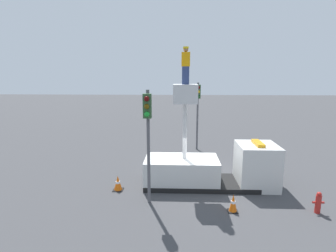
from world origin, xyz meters
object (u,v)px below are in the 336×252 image
(worker, at_px, (186,66))
(traffic_light_across, at_px, (198,103))
(bucket_truck, at_px, (211,167))
(traffic_cone_rear, at_px, (118,183))
(fire_hydrant, at_px, (318,203))
(traffic_cone_curbside, at_px, (233,203))
(traffic_light_pole, at_px, (148,125))

(worker, xyz_separation_m, traffic_light_across, (1.10, 6.43, -2.46))
(bucket_truck, height_order, traffic_cone_rear, bucket_truck)
(traffic_cone_rear, bearing_deg, traffic_light_across, 58.72)
(worker, bearing_deg, traffic_light_across, 80.33)
(bucket_truck, height_order, worker, worker)
(fire_hydrant, bearing_deg, worker, 154.46)
(traffic_light_across, bearing_deg, fire_hydrant, -64.29)
(bucket_truck, height_order, traffic_cone_curbside, bucket_truck)
(fire_hydrant, relative_size, traffic_cone_curbside, 1.20)
(traffic_light_across, distance_m, traffic_cone_curbside, 9.65)
(worker, bearing_deg, bucket_truck, 0.00)
(worker, height_order, traffic_light_pole, worker)
(bucket_truck, xyz_separation_m, traffic_cone_rear, (-4.65, -0.77, -0.65))
(traffic_light_pole, height_order, fire_hydrant, traffic_light_pole)
(traffic_cone_rear, distance_m, traffic_cone_curbside, 5.57)
(traffic_light_across, distance_m, fire_hydrant, 10.49)
(fire_hydrant, distance_m, traffic_cone_curbside, 3.47)
(bucket_truck, height_order, traffic_light_pole, bucket_truck)
(worker, xyz_separation_m, traffic_cone_rear, (-3.28, -0.77, -5.68))
(traffic_light_across, height_order, traffic_cone_curbside, traffic_light_across)
(traffic_light_across, relative_size, fire_hydrant, 5.48)
(worker, bearing_deg, fire_hydrant, -25.54)
(bucket_truck, relative_size, traffic_cone_curbside, 8.69)
(fire_hydrant, xyz_separation_m, traffic_cone_curbside, (-3.47, -0.03, -0.09))
(traffic_cone_rear, height_order, traffic_cone_curbside, traffic_cone_curbside)
(bucket_truck, xyz_separation_m, traffic_cone_curbside, (0.60, -2.63, -0.64))
(fire_hydrant, bearing_deg, traffic_light_across, 115.71)
(bucket_truck, relative_size, worker, 3.81)
(worker, relative_size, fire_hydrant, 1.90)
(traffic_light_across, height_order, traffic_cone_rear, traffic_light_across)
(worker, relative_size, traffic_cone_curbside, 2.28)
(worker, relative_size, traffic_light_pole, 0.35)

